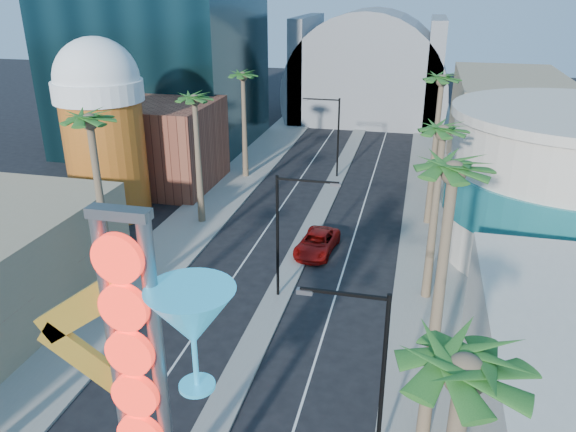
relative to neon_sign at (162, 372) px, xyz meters
name	(u,v)px	position (x,y,z in m)	size (l,w,h in m)	color
sidewalk_west	(217,200)	(-10.32, 32.04, -7.23)	(5.00, 100.00, 0.15)	gray
sidewalk_east	(433,219)	(8.68, 32.04, -7.23)	(5.00, 100.00, 0.15)	gray
median	(327,197)	(-0.82, 35.04, -7.23)	(1.60, 84.00, 0.15)	gray
brick_filler_west	(162,145)	(-16.82, 35.04, -3.31)	(10.00, 10.00, 8.00)	brown
filler_east	(506,128)	(15.18, 45.04, -2.31)	(10.00, 20.00, 10.00)	#9D8865
beer_mug	(102,123)	(-17.82, 27.04, 0.54)	(7.00, 7.00, 14.50)	#A96116
turquoise_building	(569,188)	(17.18, 27.04, -2.06)	(16.60, 16.60, 10.60)	beige
canopy	(368,88)	(-0.82, 69.04, -3.00)	(22.00, 16.00, 22.00)	slate
neon_sign	(162,372)	(0.00, 0.00, 0.00)	(6.53, 2.60, 12.55)	gray
streetlight_0	(286,226)	(-0.27, 17.04, -2.43)	(3.79, 0.25, 8.00)	black
streetlight_1	(333,130)	(-1.36, 41.04, -2.43)	(3.79, 0.25, 8.00)	black
streetlight_2	(371,366)	(5.91, 5.04, -2.47)	(3.45, 0.25, 8.00)	black
palm_1	(91,135)	(-9.82, 13.04, 3.52)	(2.40, 2.40, 12.70)	brown
palm_2	(195,107)	(-9.82, 27.04, 2.17)	(2.40, 2.40, 11.20)	brown
palm_3	(243,82)	(-9.82, 39.04, 2.17)	(2.40, 2.40, 11.20)	brown
palm_4	(461,400)	(8.18, -2.96, 3.07)	(2.40, 2.40, 12.20)	brown
palm_5	(451,192)	(8.18, 7.04, 3.96)	(2.40, 2.40, 13.20)	brown
palm_6	(442,143)	(8.18, 19.04, 2.62)	(2.40, 2.40, 11.70)	brown
palm_7	(441,90)	(8.18, 31.04, 3.52)	(2.40, 2.40, 12.70)	brown
red_pickup	(317,243)	(0.38, 23.78, -6.58)	(2.43, 5.26, 1.46)	#9E0F0C
pedestrian_b	(431,371)	(8.48, 10.45, -6.35)	(0.78, 0.61, 1.61)	gray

